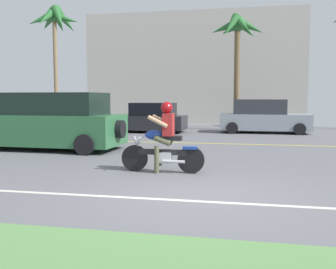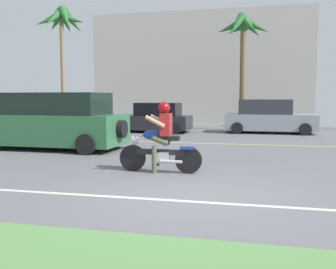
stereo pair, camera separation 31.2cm
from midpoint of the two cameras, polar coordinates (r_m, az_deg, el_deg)
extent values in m
cube|color=slate|center=(9.92, 5.66, -4.82)|extent=(56.00, 30.00, 0.04)
cube|color=silver|center=(6.66, 2.58, -9.67)|extent=(50.40, 0.12, 0.01)
cube|color=yellow|center=(14.85, 7.69, -1.34)|extent=(50.40, 0.12, 0.01)
cylinder|color=black|center=(9.30, -5.84, -3.45)|extent=(0.62, 0.09, 0.62)
cylinder|color=black|center=(8.99, 2.37, -3.73)|extent=(0.62, 0.09, 0.62)
cylinder|color=#B7BAC1|center=(9.23, -5.24, -1.90)|extent=(0.28, 0.05, 0.54)
cube|color=black|center=(9.09, -1.81, -2.57)|extent=(1.13, 0.11, 0.12)
cube|color=#B7BAC1|center=(9.10, -1.49, -3.35)|extent=(0.33, 0.21, 0.25)
ellipsoid|color=navy|center=(9.09, -2.95, -0.08)|extent=(0.46, 0.25, 0.23)
cube|color=black|center=(9.01, -0.53, -0.52)|extent=(0.50, 0.23, 0.10)
cube|color=navy|center=(8.95, 2.25, -1.96)|extent=(0.33, 0.17, 0.06)
cylinder|color=#B7BAC1|center=(9.18, -4.76, -0.33)|extent=(0.04, 0.64, 0.04)
sphere|color=#B7BAC1|center=(9.23, -5.50, -1.08)|extent=(0.14, 0.14, 0.14)
cylinder|color=#B7BAC1|center=(8.94, -0.18, -3.97)|extent=(0.52, 0.07, 0.07)
cube|color=maroon|center=(8.99, -0.92, 1.46)|extent=(0.23, 0.33, 0.52)
sphere|color=maroon|center=(8.99, -1.18, 3.96)|extent=(0.27, 0.27, 0.27)
cylinder|color=#51563D|center=(9.15, -1.53, -0.75)|extent=(0.42, 0.14, 0.26)
cylinder|color=#51563D|center=(8.95, -1.84, -0.89)|extent=(0.42, 0.14, 0.26)
cylinder|color=#51563D|center=(9.00, -2.66, -3.68)|extent=(0.11, 0.11, 0.63)
cylinder|color=#51563D|center=(9.28, -2.49, -3.64)|extent=(0.21, 0.11, 0.35)
cylinder|color=tan|center=(9.24, -1.89, 2.04)|extent=(0.47, 0.09, 0.29)
cylinder|color=tan|center=(8.84, -2.53, 1.89)|extent=(0.47, 0.09, 0.29)
cube|color=#2D663D|center=(13.76, -17.43, 0.73)|extent=(4.86, 2.16, 1.00)
cube|color=black|center=(13.67, -17.19, 4.32)|extent=(3.50, 1.84, 0.72)
cylinder|color=black|center=(13.93, -9.12, -0.50)|extent=(0.65, 0.24, 0.64)
cylinder|color=black|center=(15.57, -20.98, -0.18)|extent=(0.65, 0.24, 0.64)
cylinder|color=black|center=(12.09, -12.77, -1.46)|extent=(0.65, 0.24, 0.64)
cylinder|color=black|center=(12.67, -7.66, 0.78)|extent=(0.21, 0.58, 0.58)
cube|color=#8C939E|center=(21.17, -17.65, 1.87)|extent=(4.22, 1.69, 0.74)
cube|color=#2D2F36|center=(21.02, -17.10, 3.81)|extent=(2.45, 1.45, 0.69)
cylinder|color=black|center=(21.25, -12.96, 1.33)|extent=(0.56, 0.18, 0.56)
cylinder|color=black|center=(22.67, -19.95, 1.39)|extent=(0.56, 0.18, 0.56)
cylinder|color=black|center=(19.74, -14.96, 0.99)|extent=(0.56, 0.18, 0.56)
cylinder|color=black|center=(21.26, -22.30, 1.07)|extent=(0.56, 0.18, 0.56)
cube|color=#232328|center=(19.67, -3.24, 1.78)|extent=(3.70, 1.81, 0.69)
cube|color=black|center=(19.58, -2.64, 3.71)|extent=(2.16, 1.53, 0.64)
cylinder|color=black|center=(20.18, 1.03, 1.26)|extent=(0.57, 0.20, 0.56)
cylinder|color=black|center=(20.90, -6.02, 1.37)|extent=(0.57, 0.20, 0.56)
cylinder|color=black|center=(18.52, -0.10, 0.89)|extent=(0.57, 0.20, 0.56)
cylinder|color=black|center=(19.31, -7.70, 1.02)|extent=(0.57, 0.20, 0.56)
cube|color=#8C939E|center=(19.87, 13.50, 1.81)|extent=(4.32, 1.79, 0.78)
cube|color=#2D2F36|center=(19.83, 12.80, 3.98)|extent=(2.51, 1.53, 0.72)
cylinder|color=black|center=(19.03, 8.87, 0.94)|extent=(0.56, 0.18, 0.56)
cylinder|color=black|center=(19.11, 18.20, 0.76)|extent=(0.56, 0.18, 0.56)
cylinder|color=black|center=(20.79, 9.14, 1.31)|extent=(0.56, 0.18, 0.56)
cylinder|color=black|center=(20.87, 17.68, 1.14)|extent=(0.56, 0.18, 0.56)
cylinder|color=#846B4C|center=(24.90, -16.41, 8.73)|extent=(0.24, 0.24, 6.56)
sphere|color=#28662D|center=(25.32, -16.61, 16.15)|extent=(0.63, 0.63, 0.63)
cone|color=#28662D|center=(24.94, -15.09, 15.93)|extent=(1.72, 0.62, 0.96)
cone|color=#28662D|center=(25.59, -15.06, 15.66)|extent=(1.40, 1.60, 1.55)
cone|color=#28662D|center=(25.94, -15.94, 15.49)|extent=(0.72, 1.68, 1.44)
cone|color=#28662D|center=(25.93, -17.31, 15.46)|extent=(1.71, 1.48, 1.26)
cone|color=#28662D|center=(25.32, -18.31, 15.69)|extent=(1.79, 1.27, 1.19)
cone|color=#28662D|center=(24.71, -17.66, 15.97)|extent=(0.84, 1.73, 1.41)
cone|color=#28662D|center=(24.61, -15.99, 16.06)|extent=(1.50, 1.43, 1.61)
cylinder|color=brown|center=(21.32, 9.58, 8.17)|extent=(0.30, 0.30, 5.59)
sphere|color=#28662D|center=(21.63, 9.70, 15.57)|extent=(0.78, 0.78, 0.78)
cone|color=#28662D|center=(21.58, 11.52, 15.12)|extent=(1.57, 0.56, 1.13)
cone|color=#28662D|center=(22.10, 10.88, 14.90)|extent=(1.40, 1.53, 1.17)
cone|color=#28662D|center=(22.14, 8.62, 14.92)|extent=(1.39, 1.55, 0.82)
cone|color=#28662D|center=(21.57, 7.86, 15.18)|extent=(1.62, 0.70, 1.02)
cone|color=#28662D|center=(21.05, 8.72, 15.42)|extent=(1.17, 1.53, 1.38)
cone|color=#28662D|center=(21.01, 10.49, 15.40)|extent=(1.18, 1.62, 1.20)
cube|color=#BCB7AD|center=(28.05, 3.71, 9.42)|extent=(14.69, 4.00, 7.42)
camera|label=1|loc=(0.16, -90.81, -0.08)|focal=41.79mm
camera|label=2|loc=(0.16, 89.19, 0.08)|focal=41.79mm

